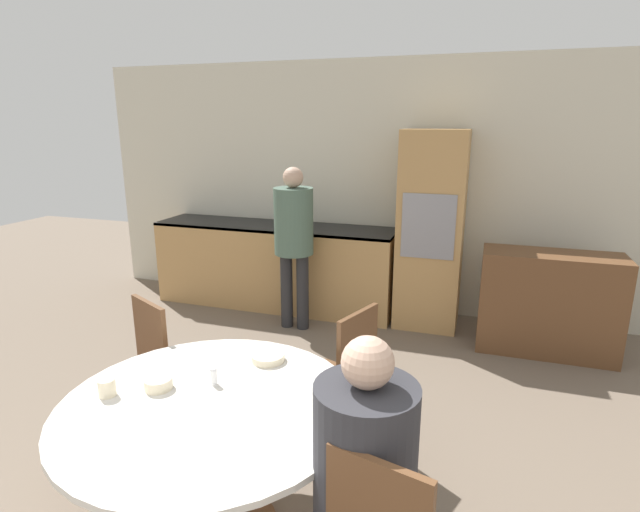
# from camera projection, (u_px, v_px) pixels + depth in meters

# --- Properties ---
(wall_back) EXTENTS (6.56, 0.05, 2.60)m
(wall_back) POSITION_uv_depth(u_px,v_px,m) (384.00, 189.00, 5.23)
(wall_back) COLOR beige
(wall_back) RESTS_ON ground_plane
(kitchen_counter) EXTENTS (2.63, 0.60, 0.91)m
(kitchen_counter) POSITION_uv_depth(u_px,v_px,m) (275.00, 264.00, 5.47)
(kitchen_counter) COLOR tan
(kitchen_counter) RESTS_ON ground_plane
(oven_unit) EXTENTS (0.61, 0.59, 1.92)m
(oven_unit) POSITION_uv_depth(u_px,v_px,m) (431.00, 230.00, 4.85)
(oven_unit) COLOR tan
(oven_unit) RESTS_ON ground_plane
(sideboard) EXTENTS (1.15, 0.45, 0.90)m
(sideboard) POSITION_uv_depth(u_px,v_px,m) (548.00, 303.00, 4.34)
(sideboard) COLOR brown
(sideboard) RESTS_ON ground_plane
(dining_table) EXTENTS (1.37, 1.37, 0.73)m
(dining_table) POSITION_uv_depth(u_px,v_px,m) (211.00, 439.00, 2.34)
(dining_table) COLOR brown
(dining_table) RESTS_ON ground_plane
(chair_far_left) EXTENTS (0.54, 0.54, 0.93)m
(chair_far_left) POSITION_uv_depth(u_px,v_px,m) (139.00, 368.00, 3.06)
(chair_far_left) COLOR brown
(chair_far_left) RESTS_ON ground_plane
(chair_far_right) EXTENTS (0.51, 0.51, 0.93)m
(chair_far_right) POSITION_uv_depth(u_px,v_px,m) (344.00, 373.00, 3.01)
(chair_far_right) COLOR brown
(chair_far_right) RESTS_ON ground_plane
(person_seated) EXTENTS (0.39, 0.47, 1.25)m
(person_seated) POSITION_uv_depth(u_px,v_px,m) (363.00, 474.00, 1.85)
(person_seated) COLOR #262628
(person_seated) RESTS_ON ground_plane
(person_standing) EXTENTS (0.37, 0.37, 1.58)m
(person_standing) POSITION_uv_depth(u_px,v_px,m) (294.00, 232.00, 4.73)
(person_standing) COLOR #262628
(person_standing) RESTS_ON ground_plane
(cup) EXTENTS (0.08, 0.08, 0.08)m
(cup) POSITION_uv_depth(u_px,v_px,m) (107.00, 387.00, 2.33)
(cup) COLOR beige
(cup) RESTS_ON dining_table
(bowl_near) EXTENTS (0.18, 0.18, 0.04)m
(bowl_near) POSITION_uv_depth(u_px,v_px,m) (268.00, 357.00, 2.68)
(bowl_near) COLOR beige
(bowl_near) RESTS_ON dining_table
(bowl_centre) EXTENTS (0.13, 0.13, 0.05)m
(bowl_centre) POSITION_uv_depth(u_px,v_px,m) (158.00, 383.00, 2.40)
(bowl_centre) COLOR beige
(bowl_centre) RESTS_ON dining_table
(salt_shaker) EXTENTS (0.03, 0.03, 0.09)m
(salt_shaker) POSITION_uv_depth(u_px,v_px,m) (214.00, 376.00, 2.43)
(salt_shaker) COLOR white
(salt_shaker) RESTS_ON dining_table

